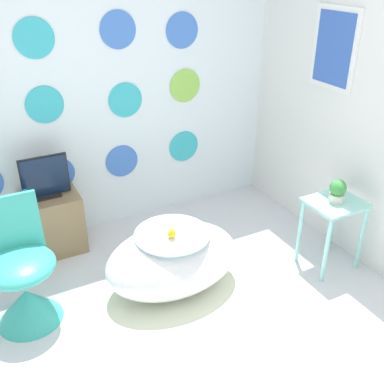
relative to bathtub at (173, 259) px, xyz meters
name	(u,v)px	position (x,y,z in m)	size (l,w,h in m)	color
wall_back_dotted	(83,81)	(-0.22, 1.11, 1.06)	(4.35, 0.05, 2.60)	white
wall_right	(342,84)	(1.47, 0.08, 1.06)	(0.06, 3.02, 2.60)	silver
rug	(185,301)	(0.00, -0.19, -0.24)	(1.22, 0.73, 0.01)	silver
bathtub	(173,259)	(0.00, 0.00, 0.00)	(0.99, 0.65, 0.48)	white
rubber_duck	(172,233)	(-0.03, -0.06, 0.27)	(0.06, 0.06, 0.07)	yellow
chair	(24,285)	(-0.99, 0.15, 0.04)	(0.45, 0.45, 0.85)	#38B2A3
tv_cabinet	(53,223)	(-0.65, 0.88, 0.01)	(0.45, 0.36, 0.49)	#8E704C
tv	(45,179)	(-0.65, 0.88, 0.41)	(0.36, 0.12, 0.34)	black
vase	(27,201)	(-0.83, 0.75, 0.32)	(0.07, 0.07, 0.16)	#2D72B7
side_table	(333,216)	(1.18, -0.32, 0.20)	(0.40, 0.35, 0.56)	#99E0D8
potted_plant_left	(338,191)	(1.18, -0.32, 0.41)	(0.12, 0.12, 0.18)	beige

